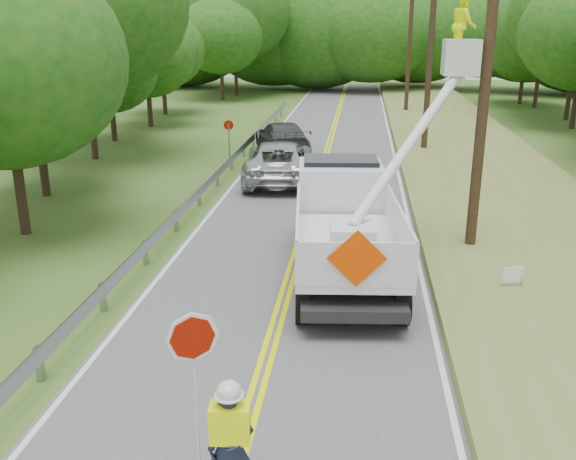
# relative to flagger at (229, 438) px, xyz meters

# --- Properties ---
(ground) EXTENTS (140.00, 140.00, 0.00)m
(ground) POSITION_rel_flagger_xyz_m (-0.09, 1.69, -1.05)
(ground) COLOR #2E601E
(ground) RESTS_ON ground
(road) EXTENTS (7.20, 96.00, 0.03)m
(road) POSITION_rel_flagger_xyz_m (-0.09, 15.69, -1.04)
(road) COLOR #515154
(road) RESTS_ON ground
(guardrail) EXTENTS (0.18, 48.00, 0.77)m
(guardrail) POSITION_rel_flagger_xyz_m (-4.11, 16.59, -0.49)
(guardrail) COLOR gray
(guardrail) RESTS_ON ground
(utility_poles) EXTENTS (1.60, 43.30, 10.00)m
(utility_poles) POSITION_rel_flagger_xyz_m (4.91, 18.70, 4.22)
(utility_poles) COLOR black
(utility_poles) RESTS_ON ground
(tall_grass_verge) EXTENTS (7.00, 96.00, 0.30)m
(tall_grass_verge) POSITION_rel_flagger_xyz_m (7.01, 15.69, -0.90)
(tall_grass_verge) COLOR #58712E
(tall_grass_verge) RESTS_ON ground
(treeline_left) EXTENTS (11.49, 55.53, 11.95)m
(treeline_left) POSITION_rel_flagger_xyz_m (-10.75, 31.63, 5.16)
(treeline_left) COLOR #332319
(treeline_left) RESTS_ON ground
(treeline_horizon) EXTENTS (55.97, 14.70, 10.92)m
(treeline_horizon) POSITION_rel_flagger_xyz_m (0.44, 57.91, 4.45)
(treeline_horizon) COLOR #104B10
(treeline_horizon) RESTS_ON ground
(flagger) EXTENTS (1.11, 0.48, 2.88)m
(flagger) POSITION_rel_flagger_xyz_m (0.00, 0.00, 0.00)
(flagger) COLOR #191E33
(flagger) RESTS_ON road
(bucket_truck) EXTENTS (4.90, 7.61, 7.18)m
(bucket_truck) POSITION_rel_flagger_xyz_m (1.44, 9.60, 0.58)
(bucket_truck) COLOR black
(bucket_truck) RESTS_ON road
(suv_silver) EXTENTS (3.34, 6.32, 1.69)m
(suv_silver) POSITION_rel_flagger_xyz_m (-1.75, 18.80, -0.18)
(suv_silver) COLOR #B2B5B9
(suv_silver) RESTS_ON road
(suv_darkgrey) EXTENTS (3.73, 5.93, 1.60)m
(suv_darkgrey) POSITION_rel_flagger_xyz_m (-2.37, 24.75, -0.23)
(suv_darkgrey) COLOR #3C4044
(suv_darkgrey) RESTS_ON road
(stop_sign_permanent) EXTENTS (0.47, 0.10, 2.22)m
(stop_sign_permanent) POSITION_rel_flagger_xyz_m (-4.37, 21.08, 0.40)
(stop_sign_permanent) COLOR gray
(stop_sign_permanent) RESTS_ON ground
(yard_sign) EXTENTS (0.53, 0.22, 0.79)m
(yard_sign) POSITION_rel_flagger_xyz_m (5.42, 7.59, -0.47)
(yard_sign) COLOR white
(yard_sign) RESTS_ON ground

